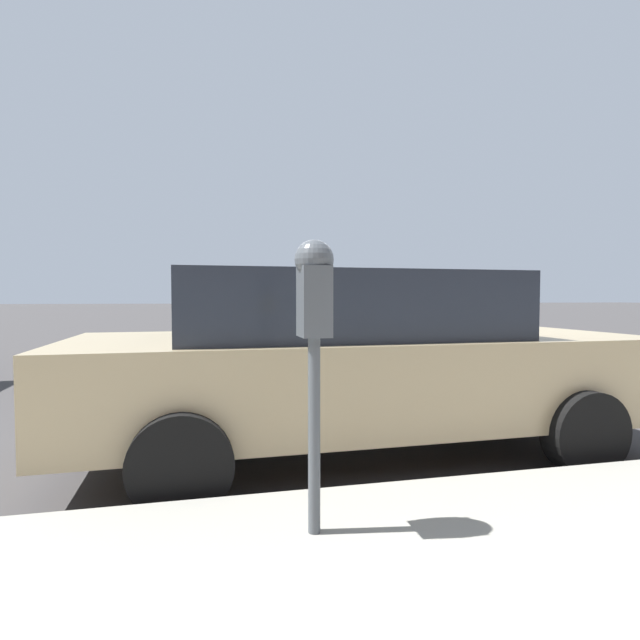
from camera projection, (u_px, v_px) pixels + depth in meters
The scene contains 3 objects.
ground_plane at pixel (341, 422), 5.34m from camera, with size 220.00×220.00×0.00m, color #3D3A3A.
parking_meter at pixel (314, 311), 2.41m from camera, with size 0.21×0.19×1.43m.
car_tan at pixel (355, 359), 4.26m from camera, with size 2.15×4.74×1.53m.
Camera 1 is at (-5.10, 1.42, 1.33)m, focal length 28.00 mm.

